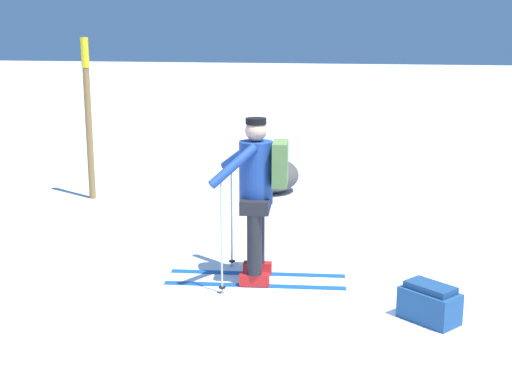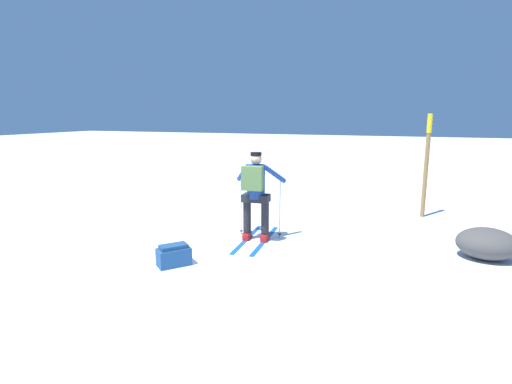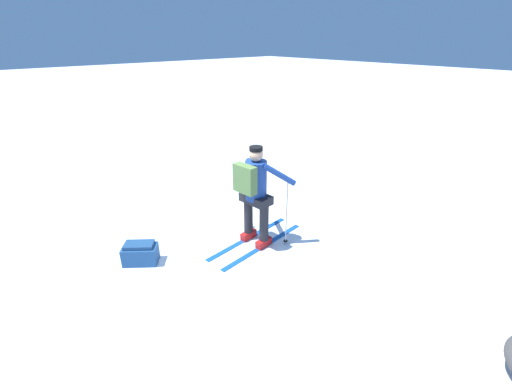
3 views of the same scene
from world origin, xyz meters
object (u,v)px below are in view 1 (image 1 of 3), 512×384
at_px(dropped_backpack, 429,303).
at_px(rock_boulder, 273,175).
at_px(skier, 258,189).
at_px(trail_marker, 88,107).

bearing_deg(dropped_backpack, rock_boulder, -155.93).
bearing_deg(skier, rock_boulder, -173.82).
relative_size(dropped_backpack, rock_boulder, 0.61).
bearing_deg(rock_boulder, trail_marker, -71.06).
bearing_deg(rock_boulder, skier, 6.18).
bearing_deg(dropped_backpack, trail_marker, -128.82).
distance_m(skier, rock_boulder, 4.04).
bearing_deg(trail_marker, dropped_backpack, 51.18).
distance_m(dropped_backpack, rock_boulder, 5.17).
xyz_separation_m(skier, rock_boulder, (-3.96, -0.43, -0.71)).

